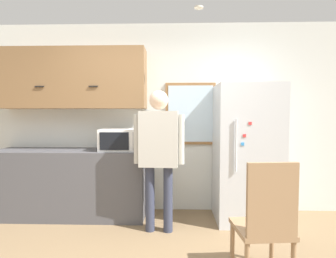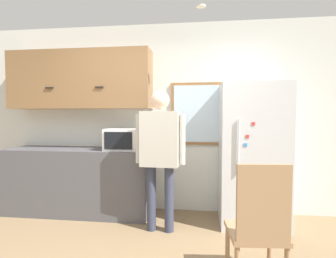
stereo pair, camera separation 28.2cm
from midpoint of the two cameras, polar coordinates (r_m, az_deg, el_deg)
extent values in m
cube|color=silver|center=(3.84, -4.34, 2.40)|extent=(6.00, 0.06, 2.70)
cube|color=#4C4C51|center=(3.95, -22.36, -10.86)|extent=(2.05, 0.58, 0.92)
cube|color=olive|center=(3.97, -22.17, 10.06)|extent=(2.05, 0.37, 0.82)
cube|color=black|center=(3.94, -28.12, 8.18)|extent=(0.12, 0.01, 0.01)
cube|color=black|center=(3.64, -18.16, 8.84)|extent=(0.12, 0.01, 0.01)
cube|color=white|center=(3.59, -12.44, -2.31)|extent=(0.53, 0.36, 0.29)
cube|color=black|center=(3.42, -13.98, -2.60)|extent=(0.37, 0.01, 0.23)
cube|color=#B2B2B2|center=(3.36, -9.50, -2.65)|extent=(0.07, 0.01, 0.23)
cylinder|color=#33384C|center=(3.26, -6.50, -14.82)|extent=(0.11, 0.11, 0.79)
cylinder|color=#33384C|center=(3.22, -2.58, -15.01)|extent=(0.11, 0.11, 0.79)
cube|color=beige|center=(3.09, -4.61, -2.13)|extent=(0.47, 0.25, 0.65)
sphere|color=beige|center=(3.09, -4.65, 6.30)|extent=(0.22, 0.22, 0.22)
cylinder|color=beige|center=(3.15, -9.39, -2.17)|extent=(0.07, 0.07, 0.58)
cylinder|color=beige|center=(3.06, 0.31, -2.29)|extent=(0.07, 0.07, 0.58)
cube|color=silver|center=(3.56, 14.59, -5.11)|extent=(0.81, 0.68, 1.79)
cylinder|color=silver|center=(3.15, 12.14, -3.53)|extent=(0.02, 0.02, 0.63)
cube|color=red|center=(3.18, 15.07, 1.19)|extent=(0.04, 0.01, 0.04)
cube|color=#338CDB|center=(3.18, 13.53, -3.19)|extent=(0.04, 0.01, 0.04)
cube|color=red|center=(3.18, 13.90, -1.43)|extent=(0.04, 0.01, 0.04)
cube|color=#997551|center=(2.48, 16.36, -20.16)|extent=(0.47, 0.47, 0.04)
cylinder|color=#997551|center=(2.80, 18.81, -22.40)|extent=(0.04, 0.04, 0.40)
cylinder|color=#997551|center=(2.69, 10.69, -23.38)|extent=(0.04, 0.04, 0.40)
cube|color=#997551|center=(2.20, 18.29, -14.54)|extent=(0.40, 0.07, 0.59)
cube|color=olive|center=(3.78, 2.77, 3.33)|extent=(0.72, 0.04, 0.89)
cube|color=silver|center=(3.76, 2.78, 3.33)|extent=(0.64, 0.01, 0.81)
cylinder|color=white|center=(3.45, 4.17, 24.91)|extent=(0.11, 0.11, 0.01)
camera|label=1|loc=(0.14, -92.74, -0.15)|focal=28.00mm
camera|label=2|loc=(0.14, 87.26, 0.15)|focal=28.00mm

